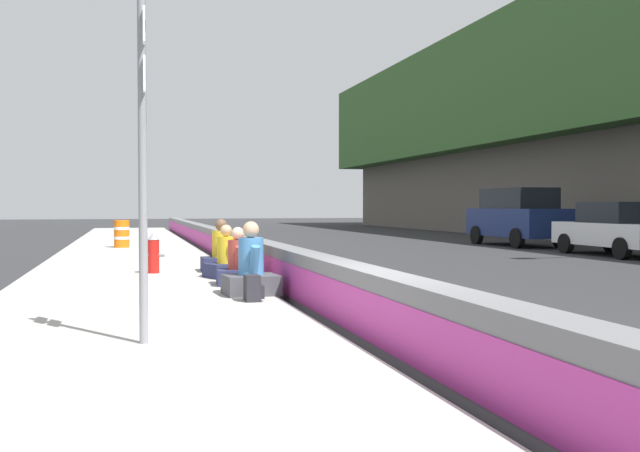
% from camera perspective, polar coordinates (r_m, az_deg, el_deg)
% --- Properties ---
extents(ground_plane, '(160.00, 160.00, 0.00)m').
position_cam_1_polar(ground_plane, '(8.17, 4.63, -9.58)').
color(ground_plane, '#2B2B2D').
rests_on(ground_plane, ground).
extents(sidewalk_strip, '(80.00, 4.40, 0.14)m').
position_cam_1_polar(sidewalk_strip, '(7.68, -14.58, -9.81)').
color(sidewalk_strip, '#A8A59E').
rests_on(sidewalk_strip, ground_plane).
extents(jersey_barrier, '(76.00, 0.45, 0.85)m').
position_cam_1_polar(jersey_barrier, '(8.09, 4.61, -6.63)').
color(jersey_barrier, slate).
rests_on(jersey_barrier, ground_plane).
extents(route_sign_post, '(0.44, 0.09, 3.60)m').
position_cam_1_polar(route_sign_post, '(7.60, -14.20, 6.29)').
color(route_sign_post, gray).
rests_on(route_sign_post, sidewalk_strip).
extents(fire_hydrant, '(0.26, 0.46, 0.88)m').
position_cam_1_polar(fire_hydrant, '(15.51, -13.38, -2.09)').
color(fire_hydrant, red).
rests_on(fire_hydrant, sidewalk_strip).
extents(seated_person_foreground, '(0.79, 0.91, 1.20)m').
position_cam_1_polar(seated_person_foreground, '(11.51, -5.63, -3.71)').
color(seated_person_foreground, '#424247').
rests_on(seated_person_foreground, sidewalk_strip).
extents(seated_person_middle, '(0.69, 0.80, 1.06)m').
position_cam_1_polar(seated_person_middle, '(12.97, -6.69, -3.30)').
color(seated_person_middle, '#23284C').
rests_on(seated_person_middle, sidewalk_strip).
extents(seated_person_rear, '(0.87, 0.94, 1.07)m').
position_cam_1_polar(seated_person_rear, '(14.32, -7.64, -2.83)').
color(seated_person_rear, '#23284C').
rests_on(seated_person_rear, sidewalk_strip).
extents(seated_person_far, '(0.74, 0.85, 1.16)m').
position_cam_1_polar(seated_person_far, '(15.68, -8.04, -2.34)').
color(seated_person_far, '#23284C').
rests_on(seated_person_far, sidewalk_strip).
extents(backpack, '(0.32, 0.28, 0.40)m').
position_cam_1_polar(backpack, '(10.73, -5.47, -5.07)').
color(backpack, '#232328').
rests_on(backpack, sidewalk_strip).
extents(construction_barrel, '(0.54, 0.54, 0.95)m').
position_cam_1_polar(construction_barrel, '(25.31, -15.82, -0.61)').
color(construction_barrel, orange).
rests_on(construction_barrel, sidewalk_strip).
extents(parked_car_third, '(4.55, 2.06, 1.71)m').
position_cam_1_polar(parked_car_third, '(24.13, 22.98, -0.20)').
color(parked_car_third, silver).
rests_on(parked_car_third, ground_plane).
extents(parked_car_fourth, '(4.82, 2.10, 2.28)m').
position_cam_1_polar(parked_car_fourth, '(28.85, 15.73, 0.79)').
color(parked_car_fourth, navy).
rests_on(parked_car_fourth, ground_plane).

